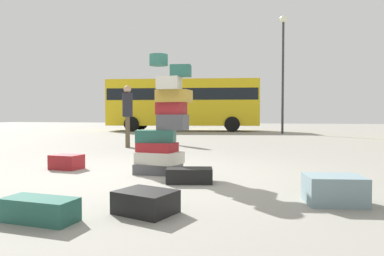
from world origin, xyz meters
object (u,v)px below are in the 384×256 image
at_px(lamp_post, 283,57).
at_px(parked_bus, 183,102).
at_px(suitcase_maroon_foreground_far, 67,162).
at_px(person_bearded_onlooker, 128,110).
at_px(suitcase_slate_behind_tower, 334,190).
at_px(suitcase_black_foreground_near, 189,175).
at_px(suitcase_black_right_side, 146,202).
at_px(person_tourist_with_camera, 169,114).
at_px(suitcase_tower, 164,130).
at_px(suitcase_teal_upright_blue, 40,210).

bearing_deg(lamp_post, parked_bus, 160.93).
bearing_deg(suitcase_maroon_foreground_far, person_bearded_onlooker, 105.95).
bearing_deg(suitcase_slate_behind_tower, suitcase_black_foreground_near, 147.74).
bearing_deg(suitcase_black_right_side, parked_bus, 121.81).
distance_m(person_bearded_onlooker, person_tourist_with_camera, 1.61).
relative_size(suitcase_black_right_side, suitcase_slate_behind_tower, 0.91).
distance_m(suitcase_tower, suitcase_black_right_side, 2.35).
bearing_deg(person_bearded_onlooker, person_tourist_with_camera, 128.60).
bearing_deg(suitcase_black_right_side, lamp_post, 102.06).
distance_m(suitcase_teal_upright_blue, parked_bus, 18.68).
relative_size(suitcase_maroon_foreground_far, parked_bus, 0.05).
bearing_deg(suitcase_black_right_side, suitcase_maroon_foreground_far, 154.26).
distance_m(suitcase_tower, person_tourist_with_camera, 5.74).
height_order(suitcase_maroon_foreground_far, person_bearded_onlooker, person_bearded_onlooker).
xyz_separation_m(suitcase_black_foreground_near, person_bearded_onlooker, (-3.24, 4.68, 0.99)).
bearing_deg(suitcase_maroon_foreground_far, person_tourist_with_camera, 94.94).
relative_size(suitcase_black_foreground_near, parked_bus, 0.07).
bearing_deg(suitcase_teal_upright_blue, suitcase_black_right_side, 34.22).
relative_size(suitcase_maroon_foreground_far, suitcase_slate_behind_tower, 0.87).
relative_size(suitcase_black_right_side, person_bearded_onlooker, 0.29).
relative_size(suitcase_tower, suitcase_black_foreground_near, 3.02).
bearing_deg(person_tourist_with_camera, suitcase_slate_behind_tower, 8.39).
bearing_deg(suitcase_black_right_side, person_bearded_onlooker, 133.49).
xyz_separation_m(suitcase_teal_upright_blue, suitcase_black_right_side, (0.78, 0.48, 0.00)).
relative_size(suitcase_black_foreground_near, person_tourist_with_camera, 0.37).
bearing_deg(suitcase_teal_upright_blue, lamp_post, 86.10).
distance_m(suitcase_black_right_side, person_tourist_with_camera, 8.05).
distance_m(suitcase_black_right_side, lamp_post, 16.04).
relative_size(suitcase_maroon_foreground_far, person_bearded_onlooker, 0.28).
bearing_deg(suitcase_teal_upright_blue, suitcase_slate_behind_tower, 30.26).
height_order(suitcase_teal_upright_blue, person_bearded_onlooker, person_bearded_onlooker).
height_order(suitcase_maroon_foreground_far, lamp_post, lamp_post).
bearing_deg(parked_bus, suitcase_black_right_side, -85.50).
height_order(suitcase_tower, suitcase_maroon_foreground_far, suitcase_tower).
relative_size(suitcase_black_foreground_near, lamp_post, 0.10).
xyz_separation_m(suitcase_black_foreground_near, parked_bus, (-5.04, 16.11, 1.73)).
bearing_deg(suitcase_maroon_foreground_far, suitcase_black_foreground_near, -10.11).
bearing_deg(parked_bus, lamp_post, -30.56).
bearing_deg(person_tourist_with_camera, lamp_post, 132.56).
height_order(suitcase_black_foreground_near, person_tourist_with_camera, person_tourist_with_camera).
relative_size(person_bearded_onlooker, person_tourist_with_camera, 1.09).
relative_size(suitcase_black_foreground_near, suitcase_slate_behind_tower, 1.08).
distance_m(suitcase_black_foreground_near, suitcase_slate_behind_tower, 1.88).
bearing_deg(parked_bus, suitcase_maroon_foreground_far, -91.74).
bearing_deg(suitcase_black_foreground_near, person_tourist_with_camera, 97.73).
xyz_separation_m(person_bearded_onlooker, lamp_post, (4.27, 9.33, 2.91)).
height_order(suitcase_maroon_foreground_far, parked_bus, parked_bus).
height_order(suitcase_tower, parked_bus, parked_bus).
xyz_separation_m(suitcase_teal_upright_blue, person_bearded_onlooker, (-2.47, 6.68, 0.98)).
xyz_separation_m(suitcase_black_foreground_near, suitcase_maroon_foreground_far, (-2.38, 0.60, 0.02)).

